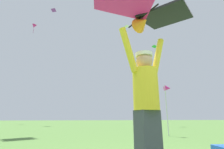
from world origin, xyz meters
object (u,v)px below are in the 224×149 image
Objects in this scene: kite_flyer_person at (146,101)px; held_stunt_kite at (145,12)px; distant_kite_magenta_high_right at (34,26)px; marker_flag at (168,92)px; distant_kite_purple_low_right at (54,10)px; distant_kite_white_high_left at (126,26)px; distant_kite_green_far_center at (154,46)px.

kite_flyer_person is 1.09× the size of held_stunt_kite.
marker_flag is (10.95, -20.61, -13.77)m from distant_kite_magenta_high_right.
distant_kite_magenta_high_right is (-7.79, 25.20, 13.38)m from held_stunt_kite.
distant_kite_magenta_high_right reaches higher than distant_kite_purple_low_right.
marker_flag is at bearing -102.54° from distant_kite_white_high_left.
distant_kite_purple_low_right reaches higher than kite_flyer_person.
held_stunt_kite is 16.50m from distant_kite_green_far_center.
distant_kite_magenta_high_right is (-15.35, 11.87, 7.26)m from distant_kite_green_far_center.
held_stunt_kite is 29.58m from distant_kite_magenta_high_right.
distant_kite_magenta_high_right reaches higher than distant_kite_white_high_left.
marker_flag is (-4.40, -8.75, -6.51)m from distant_kite_green_far_center.
distant_kite_green_far_center is (11.71, -6.25, -7.00)m from distant_kite_purple_low_right.
distant_kite_magenta_high_right is at bearing 156.89° from distant_kite_white_high_left.
held_stunt_kite is at bearing -124.57° from marker_flag.
distant_kite_green_far_center is 0.39× the size of distant_kite_magenta_high_right.
distant_kite_green_far_center is 11.76m from marker_flag.
distant_kite_magenta_high_right reaches higher than marker_flag.
held_stunt_kite reaches higher than marker_flag.
distant_kite_green_far_center reaches higher than held_stunt_kite.
kite_flyer_person is 24.03m from distant_kite_white_high_left.
distant_kite_white_high_left is at bearing 71.40° from kite_flyer_person.
distant_kite_magenta_high_right is at bearing 122.98° from distant_kite_purple_low_right.
distant_kite_purple_low_right is 1.21× the size of distant_kite_green_far_center.
distant_kite_green_far_center is at bearing -28.10° from distant_kite_purple_low_right.
distant_kite_magenta_high_right is 27.10m from marker_flag.
held_stunt_kite is at bearing -108.48° from distant_kite_white_high_left.
distant_kite_white_high_left is at bearing -23.11° from distant_kite_magenta_high_right.
held_stunt_kite is 0.82× the size of marker_flag.
held_stunt_kite is 2.25× the size of distant_kite_purple_low_right.
kite_flyer_person is 0.90× the size of marker_flag.
marker_flag is (7.31, -15.00, -13.51)m from distant_kite_purple_low_right.
kite_flyer_person is 2.46× the size of distant_kite_white_high_left.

